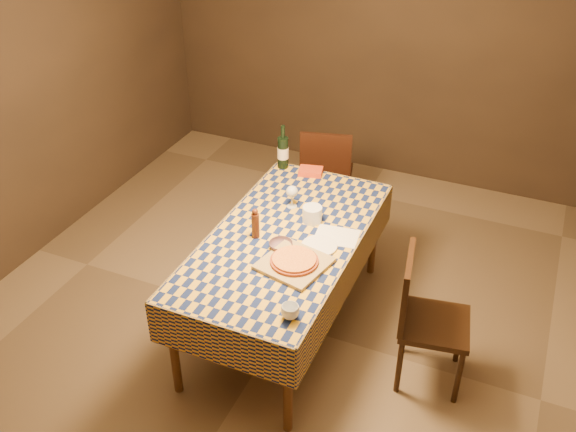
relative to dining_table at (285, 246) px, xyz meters
The scene contains 16 objects.
room 0.66m from the dining_table, ahead, with size 5.00×5.10×2.70m.
dining_table is the anchor object (origin of this frame).
cutting_board 0.32m from the dining_table, 55.87° to the right, with size 0.38×0.38×0.02m, color #A68A4E.
pizza 0.33m from the dining_table, 55.87° to the right, with size 0.34×0.34×0.03m.
pepper_mill 0.26m from the dining_table, 155.87° to the right, with size 0.06×0.06×0.21m.
bowl 0.17m from the dining_table, 77.24° to the right, with size 0.15×0.15×0.05m, color #624752.
wine_glass 0.42m from the dining_table, 106.02° to the left, with size 0.09×0.09×0.17m.
wine_bottle 0.96m from the dining_table, 114.57° to the left, with size 0.11×0.11×0.35m.
deli_tub 0.29m from the dining_table, 68.35° to the left, with size 0.13×0.13×0.11m, color silver.
takeout_container 0.86m from the dining_table, 100.32° to the left, with size 0.18×0.12×0.04m, color red.
white_plate 0.26m from the dining_table, ahead, with size 0.23×0.23×0.01m, color white.
tumbler 0.79m from the dining_table, 64.25° to the right, with size 0.10×0.10×0.08m, color white.
flour_patch 0.35m from the dining_table, 23.66° to the left, with size 0.28×0.22×0.00m, color white.
flour_bag 0.37m from the dining_table, 47.46° to the right, with size 0.15×0.11×0.04m, color #A3A9D1.
chair_far 1.36m from the dining_table, 98.67° to the left, with size 0.51×0.52×0.93m.
chair_right 0.98m from the dining_table, ahead, with size 0.49×0.48×0.93m.
Camera 1 is at (1.38, -3.14, 3.19)m, focal length 40.00 mm.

